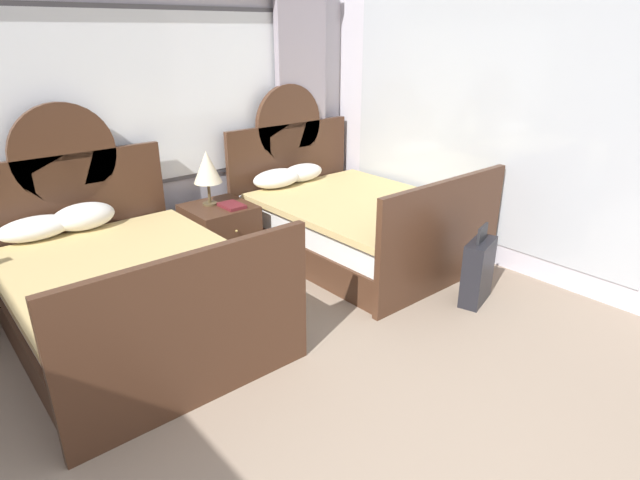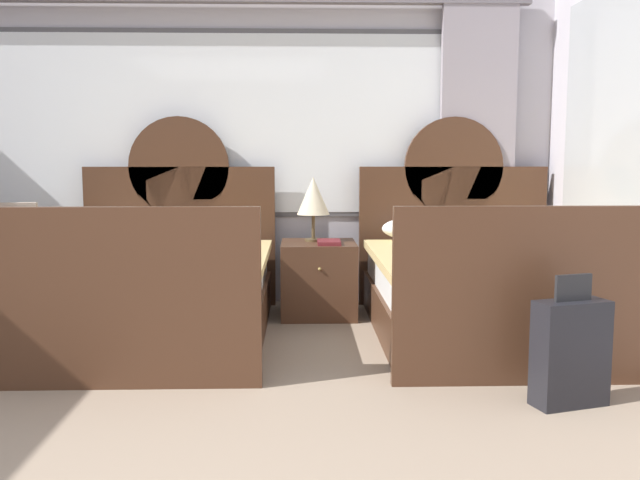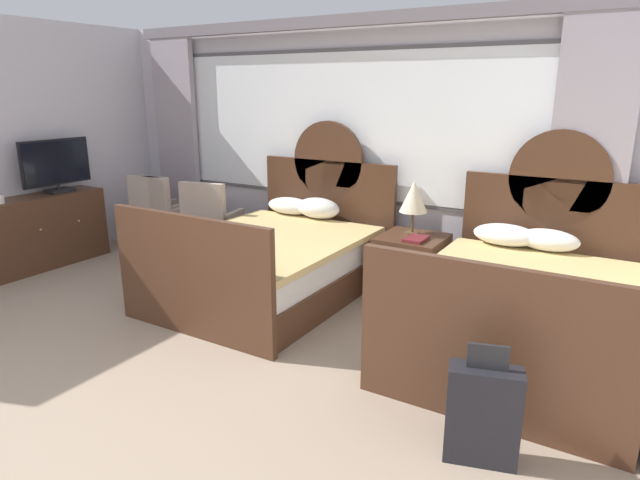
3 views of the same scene
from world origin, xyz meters
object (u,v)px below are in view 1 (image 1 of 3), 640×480
(bed_near_mirror, at_px, (351,221))
(suitcase_on_floor, at_px, (478,271))
(bed_near_window, at_px, (125,289))
(nightstand_between_beds, at_px, (220,235))
(book_on_nightstand, at_px, (232,206))
(table_lamp_on_nightstand, at_px, (207,168))

(bed_near_mirror, height_order, suitcase_on_floor, bed_near_mirror)
(bed_near_window, bearing_deg, suitcase_on_floor, -31.15)
(bed_near_mirror, height_order, nightstand_between_beds, bed_near_mirror)
(bed_near_window, distance_m, bed_near_mirror, 2.35)
(book_on_nightstand, relative_size, suitcase_on_floor, 0.38)
(bed_near_mirror, distance_m, table_lamp_on_nightstand, 1.53)
(nightstand_between_beds, bearing_deg, suitcase_on_floor, -59.22)
(nightstand_between_beds, height_order, table_lamp_on_nightstand, table_lamp_on_nightstand)
(table_lamp_on_nightstand, bearing_deg, book_on_nightstand, -59.73)
(bed_near_window, bearing_deg, table_lamp_on_nightstand, 31.88)
(book_on_nightstand, bearing_deg, bed_near_mirror, -24.94)
(nightstand_between_beds, height_order, suitcase_on_floor, suitcase_on_floor)
(nightstand_between_beds, bearing_deg, bed_near_mirror, -28.19)
(table_lamp_on_nightstand, bearing_deg, bed_near_mirror, -30.46)
(book_on_nightstand, bearing_deg, table_lamp_on_nightstand, 120.27)
(table_lamp_on_nightstand, xyz_separation_m, book_on_nightstand, (0.12, -0.20, -0.35))
(bed_near_window, distance_m, nightstand_between_beds, 1.34)
(bed_near_window, distance_m, suitcase_on_floor, 2.83)
(nightstand_between_beds, bearing_deg, book_on_nightstand, -56.44)
(nightstand_between_beds, bearing_deg, bed_near_window, -152.09)
(table_lamp_on_nightstand, height_order, suitcase_on_floor, table_lamp_on_nightstand)
(bed_near_mirror, xyz_separation_m, nightstand_between_beds, (-1.17, 0.63, -0.05))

